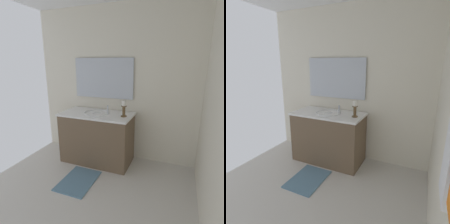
{
  "view_description": "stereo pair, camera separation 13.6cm",
  "coord_description": "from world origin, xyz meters",
  "views": [
    {
      "loc": [
        1.34,
        1.05,
        1.6
      ],
      "look_at": [
        -0.24,
        0.44,
        1.14
      ],
      "focal_mm": 29.49,
      "sensor_mm": 36.0,
      "label": 1
    },
    {
      "loc": [
        1.29,
        1.17,
        1.6
      ],
      "look_at": [
        -0.24,
        0.44,
        1.14
      ],
      "focal_mm": 29.49,
      "sensor_mm": 36.0,
      "label": 2
    }
  ],
  "objects": [
    {
      "name": "bath_mat",
      "position": [
        -0.55,
        -0.18,
        0.01
      ],
      "size": [
        0.6,
        0.44,
        0.02
      ],
      "primitive_type": "cube",
      "color": "slate",
      "rests_on": "ground"
    },
    {
      "name": "sink_basin",
      "position": [
        -1.18,
        -0.18,
        0.78
      ],
      "size": [
        0.4,
        0.4,
        0.24
      ],
      "color": "white",
      "rests_on": "vanity_cabinet"
    },
    {
      "name": "wall_left",
      "position": [
        -1.5,
        0.0,
        1.23
      ],
      "size": [
        0.04,
        2.72,
        2.45
      ],
      "primitive_type": "cube",
      "color": "silver",
      "rests_on": "ground"
    },
    {
      "name": "floor",
      "position": [
        0.0,
        0.0,
        -0.01
      ],
      "size": [
        3.01,
        2.72,
        0.02
      ],
      "primitive_type": "cube",
      "color": "beige",
      "rests_on": "ground"
    },
    {
      "name": "mirror",
      "position": [
        -1.46,
        -0.18,
        1.34
      ],
      "size": [
        0.02,
        1.02,
        0.65
      ],
      "primitive_type": "cube",
      "color": "silver"
    },
    {
      "name": "vanity_cabinet",
      "position": [
        -1.18,
        -0.18,
        0.41
      ],
      "size": [
        0.58,
        1.15,
        0.82
      ],
      "color": "brown",
      "rests_on": "ground"
    },
    {
      "name": "candle_holder_tall",
      "position": [
        -1.16,
        0.28,
        0.94
      ],
      "size": [
        0.09,
        0.09,
        0.24
      ],
      "color": "brown",
      "rests_on": "vanity_cabinet"
    }
  ]
}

